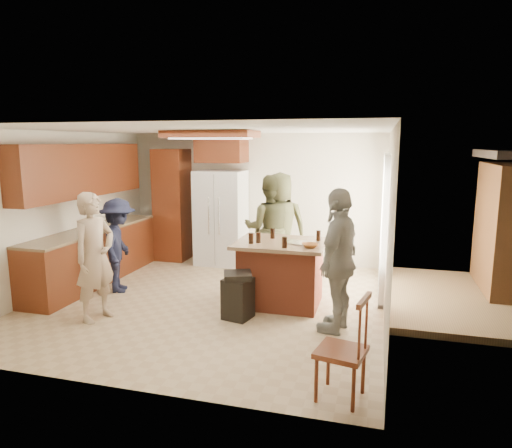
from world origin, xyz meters
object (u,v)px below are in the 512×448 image
(spindle_chair, at_px, (343,352))
(trash_bin, at_px, (238,295))
(person_behind_right, at_px, (279,227))
(person_behind_left, at_px, (270,229))
(person_side_right, at_px, (339,261))
(person_front_left, at_px, (95,257))
(refrigerator, at_px, (221,218))
(kitchen_island, at_px, (281,272))
(person_counter, at_px, (119,245))

(spindle_chair, bearing_deg, trash_bin, 133.23)
(spindle_chair, bearing_deg, person_behind_right, 111.45)
(person_behind_left, xyz_separation_m, person_side_right, (1.31, -1.80, -0.00))
(person_front_left, bearing_deg, refrigerator, 3.72)
(person_front_left, height_order, person_behind_right, person_behind_right)
(refrigerator, relative_size, trash_bin, 2.86)
(person_side_right, relative_size, trash_bin, 2.85)
(person_behind_left, height_order, spindle_chair, person_behind_left)
(kitchen_island, bearing_deg, person_behind_left, 111.67)
(person_counter, bearing_deg, person_behind_left, -83.04)
(person_front_left, distance_m, person_behind_right, 3.06)
(person_front_left, xyz_separation_m, person_side_right, (3.11, 0.48, 0.05))
(spindle_chair, bearing_deg, person_behind_left, 114.04)
(person_behind_right, xyz_separation_m, refrigerator, (-1.32, 0.79, -0.02))
(person_side_right, bearing_deg, spindle_chair, 21.20)
(person_behind_right, xyz_separation_m, trash_bin, (-0.16, -1.84, -0.60))
(refrigerator, bearing_deg, spindle_chair, -57.70)
(person_behind_left, relative_size, refrigerator, 1.00)
(person_behind_left, relative_size, person_counter, 1.22)
(person_side_right, bearing_deg, trash_bin, -77.66)
(person_behind_left, distance_m, person_side_right, 2.23)
(trash_bin, bearing_deg, spindle_chair, -46.77)
(person_behind_left, height_order, trash_bin, person_behind_left)
(person_behind_right, bearing_deg, kitchen_island, 86.21)
(person_behind_right, distance_m, kitchen_island, 1.27)
(person_behind_right, height_order, trash_bin, person_behind_right)
(person_front_left, relative_size, person_counter, 1.15)
(person_side_right, bearing_deg, person_front_left, -67.18)
(trash_bin, xyz_separation_m, spindle_chair, (1.51, -1.61, 0.13))
(person_counter, distance_m, trash_bin, 2.26)
(person_behind_left, bearing_deg, person_counter, 19.34)
(person_behind_right, bearing_deg, person_front_left, 32.98)
(refrigerator, relative_size, spindle_chair, 1.81)
(person_behind_right, distance_m, person_counter, 2.62)
(refrigerator, bearing_deg, trash_bin, -66.08)
(person_counter, bearing_deg, person_front_left, 175.89)
(person_behind_left, xyz_separation_m, refrigerator, (-1.17, 0.86, -0.00))
(person_front_left, bearing_deg, person_behind_right, -24.59)
(person_side_right, relative_size, refrigerator, 1.00)
(person_counter, xyz_separation_m, kitchen_island, (2.58, 0.08, -0.26))
(person_front_left, relative_size, refrigerator, 0.94)
(person_behind_left, bearing_deg, refrigerator, -45.29)
(person_counter, bearing_deg, person_side_right, -121.96)
(person_side_right, bearing_deg, person_counter, -86.47)
(person_front_left, distance_m, person_side_right, 3.14)
(person_behind_left, bearing_deg, trash_bin, 80.76)
(person_side_right, distance_m, trash_bin, 1.44)
(person_front_left, distance_m, kitchen_island, 2.56)
(person_side_right, distance_m, spindle_chair, 1.64)
(person_front_left, height_order, person_side_right, person_side_right)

